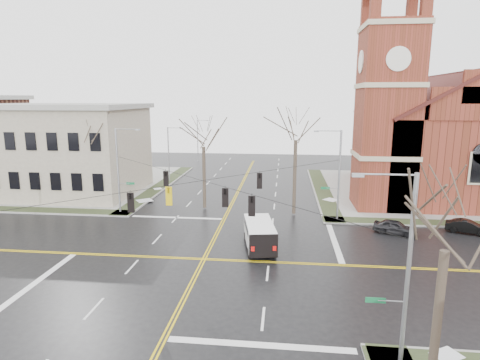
# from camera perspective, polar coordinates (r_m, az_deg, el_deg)

# --- Properties ---
(ground) EXTENTS (120.00, 120.00, 0.00)m
(ground) POSITION_cam_1_polar(r_m,az_deg,el_deg) (31.65, -5.15, -11.14)
(ground) COLOR black
(ground) RESTS_ON ground
(sidewalks) EXTENTS (80.00, 80.00, 0.17)m
(sidewalks) POSITION_cam_1_polar(r_m,az_deg,el_deg) (31.63, -5.15, -11.02)
(sidewalks) COLOR gray
(sidewalks) RESTS_ON ground
(road_markings) EXTENTS (100.00, 100.00, 0.01)m
(road_markings) POSITION_cam_1_polar(r_m,az_deg,el_deg) (31.65, -5.15, -11.13)
(road_markings) COLOR gold
(road_markings) RESTS_ON ground
(church) EXTENTS (24.28, 27.48, 27.50)m
(church) POSITION_cam_1_polar(r_m,az_deg,el_deg) (56.72, 25.83, 6.62)
(church) COLOR maroon
(church) RESTS_ON ground
(civic_building_a) EXTENTS (18.00, 14.00, 11.00)m
(civic_building_a) POSITION_cam_1_polar(r_m,az_deg,el_deg) (56.46, -23.49, 3.80)
(civic_building_a) COLOR gray
(civic_building_a) RESTS_ON ground
(signal_pole_ne) EXTENTS (2.75, 0.22, 9.00)m
(signal_pole_ne) POSITION_cam_1_polar(r_m,az_deg,el_deg) (41.10, 13.70, 1.08)
(signal_pole_ne) COLOR gray
(signal_pole_ne) RESTS_ON ground
(signal_pole_nw) EXTENTS (2.75, 0.22, 9.00)m
(signal_pole_nw) POSITION_cam_1_polar(r_m,az_deg,el_deg) (44.26, -16.79, 1.65)
(signal_pole_nw) COLOR gray
(signal_pole_nw) RESTS_ON ground
(signal_pole_se) EXTENTS (2.75, 0.22, 9.00)m
(signal_pole_se) POSITION_cam_1_polar(r_m,az_deg,el_deg) (19.33, 22.35, -11.37)
(signal_pole_se) COLOR gray
(signal_pole_se) RESTS_ON ground
(span_wires) EXTENTS (23.02, 23.02, 0.03)m
(span_wires) POSITION_cam_1_polar(r_m,az_deg,el_deg) (29.82, -5.36, -0.08)
(span_wires) COLOR black
(span_wires) RESTS_ON ground
(traffic_signals) EXTENTS (8.21, 8.26, 1.30)m
(traffic_signals) POSITION_cam_1_polar(r_m,az_deg,el_deg) (29.34, -5.60, -1.78)
(traffic_signals) COLOR black
(traffic_signals) RESTS_ON ground
(streetlight_north_a) EXTENTS (2.30, 0.20, 8.00)m
(streetlight_north_a) POSITION_cam_1_polar(r_m,az_deg,el_deg) (59.49, -10.00, 3.93)
(streetlight_north_a) COLOR gray
(streetlight_north_a) RESTS_ON ground
(streetlight_north_b) EXTENTS (2.30, 0.20, 8.00)m
(streetlight_north_b) POSITION_cam_1_polar(r_m,az_deg,el_deg) (78.76, -5.94, 5.88)
(streetlight_north_b) COLOR gray
(streetlight_north_b) RESTS_ON ground
(cargo_van) EXTENTS (3.15, 5.98, 2.17)m
(cargo_van) POSITION_cam_1_polar(r_m,az_deg,el_deg) (33.52, 2.75, -7.45)
(cargo_van) COLOR white
(cargo_van) RESTS_ON ground
(parked_car_a) EXTENTS (4.07, 2.92, 1.29)m
(parked_car_a) POSITION_cam_1_polar(r_m,az_deg,el_deg) (39.47, 21.19, -6.26)
(parked_car_a) COLOR black
(parked_car_a) RESTS_ON ground
(parked_car_b) EXTENTS (3.95, 2.64, 1.23)m
(parked_car_b) POSITION_cam_1_polar(r_m,az_deg,el_deg) (42.50, 29.66, -5.80)
(parked_car_b) COLOR black
(parked_car_b) RESTS_ON ground
(tree_nw_far) EXTENTS (4.00, 4.00, 11.25)m
(tree_nw_far) POSITION_cam_1_polar(r_m,az_deg,el_deg) (47.44, -20.11, 5.97)
(tree_nw_far) COLOR #362B22
(tree_nw_far) RESTS_ON ground
(tree_nw_near) EXTENTS (4.00, 4.00, 10.26)m
(tree_nw_near) POSITION_cam_1_polar(r_m,az_deg,el_deg) (43.91, -5.21, 5.31)
(tree_nw_near) COLOR #362B22
(tree_nw_near) RESTS_ON ground
(tree_ne) EXTENTS (4.00, 4.00, 11.70)m
(tree_ne) POSITION_cam_1_polar(r_m,az_deg,el_deg) (41.68, 7.95, 6.33)
(tree_ne) COLOR #362B22
(tree_ne) RESTS_ON ground
(tree_se) EXTENTS (4.00, 4.00, 9.57)m
(tree_se) POSITION_cam_1_polar(r_m,az_deg,el_deg) (17.11, 27.25, -7.62)
(tree_se) COLOR #362B22
(tree_se) RESTS_ON ground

